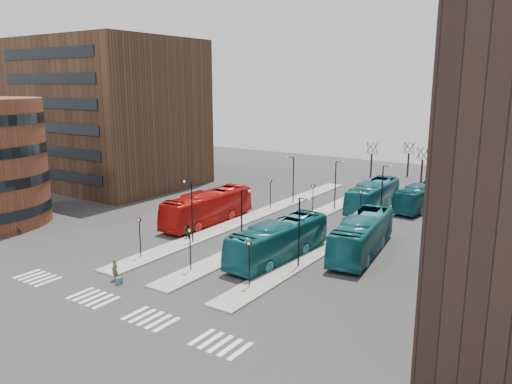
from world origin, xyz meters
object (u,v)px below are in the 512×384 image
Objects in this scene: teal_bus_a at (279,240)px; commuter_a at (188,231)px; commuter_c at (232,256)px; commuter_b at (238,251)px; bicycle_far at (15,230)px; traveller at (115,270)px; suitcase at (119,281)px; teal_bus_c at (362,235)px; teal_bus_d at (422,196)px; red_bus at (208,207)px; teal_bus_b at (373,195)px.

teal_bus_a is 7.56× the size of commuter_a.
commuter_b is at bearing -155.05° from commuter_c.
commuter_c is at bearing -83.67° from bicycle_far.
suitcase is at bearing -20.19° from traveller.
teal_bus_c reaches higher than commuter_b.
suitcase is at bearing 139.32° from commuter_b.
teal_bus_d reaches higher than traveller.
teal_bus_c is at bearing -62.77° from commuter_b.
commuter_a is 18.62m from bicycle_far.
suitcase is at bearing 105.65° from commuter_a.
teal_bus_c is 11.69m from commuter_b.
teal_bus_d is 7.21× the size of commuter_b.
red_bus is 13.97m from teal_bus_a.
teal_bus_b reaches higher than teal_bus_d.
commuter_b is (5.37, 9.45, -0.10)m from traveller.
commuter_c is at bearing 156.60° from commuter_a.
red_bus reaches higher than traveller.
teal_bus_b is 41.61m from bicycle_far.
teal_bus_b is at bearing 100.15° from teal_bus_c.
teal_bus_b is at bearing 79.65° from traveller.
suitcase is 12.32m from commuter_a.
commuter_a is (-10.65, -0.27, -0.92)m from teal_bus_a.
red_bus is 1.02× the size of teal_bus_c.
teal_bus_b is 6.87× the size of bicycle_far.
red_bus is at bearing 159.95° from teal_bus_a.
teal_bus_a is at bearing -66.63° from commuter_b.
traveller is at bearing 134.53° from commuter_b.
commuter_a is at bearing 105.84° from traveller.
commuter_c is (0.44, -1.56, 0.07)m from commuter_b.
teal_bus_a is 7.19× the size of commuter_c.
commuter_c reaches higher than commuter_b.
teal_bus_a is 4.65m from commuter_c.
teal_bus_c is 22.28m from traveller.
red_bus is at bearing -49.71° from bicycle_far.
suitcase is 18.61m from red_bus.
suitcase is 0.33× the size of commuter_c.
teal_bus_b reaches higher than commuter_c.
commuter_a reaches higher than suitcase.
teal_bus_b reaches higher than bicycle_far.
suitcase is 19.87m from bicycle_far.
red_bus reaches higher than commuter_a.
bicycle_far is (-24.18, -6.82, -0.32)m from commuter_b.
commuter_a is 9.01m from commuter_c.
red_bus is at bearing -123.07° from commuter_c.
teal_bus_c reaches higher than commuter_a.
suitcase is at bearing -133.90° from teal_bus_c.
traveller is (-13.88, -17.41, -0.89)m from teal_bus_c.
commuter_c is 0.94× the size of bicycle_far.
red_bus reaches higher than teal_bus_d.
teal_bus_c is (13.05, 17.78, 1.51)m from suitcase.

